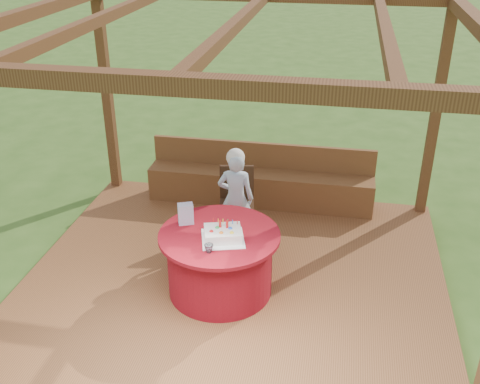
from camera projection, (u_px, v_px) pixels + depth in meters
name	position (u px, v px, depth m)	size (l,w,h in m)	color
ground	(236.00, 282.00, 6.22)	(60.00, 60.00, 0.00)	#31551C
deck	(236.00, 278.00, 6.19)	(4.50, 4.00, 0.12)	brown
pergola	(235.00, 67.00, 5.13)	(4.50, 4.00, 2.72)	brown
bench	(260.00, 184.00, 7.55)	(3.00, 0.42, 0.80)	brown
table	(220.00, 262.00, 5.74)	(1.22, 1.22, 0.69)	maroon
chair	(237.00, 199.00, 6.73)	(0.47, 0.47, 0.86)	#341F10
elderly_woman	(236.00, 196.00, 6.50)	(0.43, 0.30, 1.20)	#92B7D9
birthday_cake	(223.00, 234.00, 5.48)	(0.51, 0.51, 0.18)	white
gift_bag	(186.00, 214.00, 5.73)	(0.15, 0.10, 0.22)	#C780AD
drinking_glass	(209.00, 248.00, 5.27)	(0.09, 0.09, 0.08)	silver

